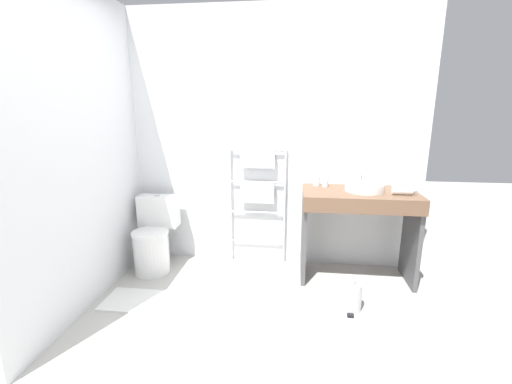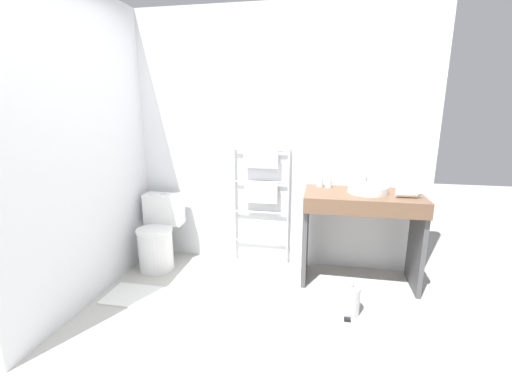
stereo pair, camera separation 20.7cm
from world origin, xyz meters
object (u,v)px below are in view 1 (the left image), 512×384
towel_radiator (257,185)px  hair_dryer (403,190)px  cup_near_wall (316,181)px  cup_near_edge (325,182)px  sink_basin (364,187)px  trash_bin (349,295)px  toilet (154,239)px

towel_radiator → hair_dryer: bearing=-12.9°
cup_near_wall → hair_dryer: size_ratio=0.39×
cup_near_edge → hair_dryer: size_ratio=0.39×
cup_near_edge → hair_dryer: bearing=-19.3°
towel_radiator → sink_basin: towel_radiator is taller
towel_radiator → trash_bin: size_ratio=4.13×
sink_basin → cup_near_edge: size_ratio=3.98×
cup_near_wall → trash_bin: bearing=-71.1°
toilet → hair_dryer: hair_dryer is taller
hair_dryer → towel_radiator: bearing=167.1°
cup_near_wall → hair_dryer: cup_near_wall is taller
sink_basin → trash_bin: size_ratio=1.17×
hair_dryer → trash_bin: hair_dryer is taller
toilet → trash_bin: size_ratio=2.46×
trash_bin → cup_near_edge: bearing=103.8°
toilet → trash_bin: (1.86, -0.51, -0.20)m
sink_basin → cup_near_edge: (-0.34, 0.14, 0.01)m
toilet → towel_radiator: 1.17m
cup_near_wall → towel_radiator: bearing=176.4°
sink_basin → toilet: bearing=-177.9°
hair_dryer → cup_near_wall: bearing=160.1°
towel_radiator → cup_near_edge: 0.68m
towel_radiator → cup_near_edge: bearing=-6.3°
towel_radiator → trash_bin: bearing=-43.2°
towel_radiator → sink_basin: (1.01, -0.21, 0.06)m
hair_dryer → trash_bin: bearing=-134.7°
towel_radiator → hair_dryer: size_ratio=5.49×
towel_radiator → sink_basin: 1.04m
trash_bin → toilet: bearing=164.8°
toilet → hair_dryer: size_ratio=3.27×
toilet → cup_near_wall: (1.60, 0.25, 0.58)m
sink_basin → cup_near_wall: size_ratio=3.99×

